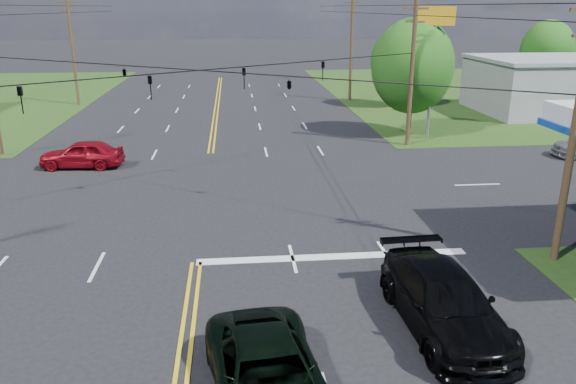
{
  "coord_description": "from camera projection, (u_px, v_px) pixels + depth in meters",
  "views": [
    {
      "loc": [
        1.48,
        -14.66,
        8.78
      ],
      "look_at": [
        3.53,
        6.0,
        1.93
      ],
      "focal_mm": 35.0,
      "sensor_mm": 36.0,
      "label": 1
    }
  ],
  "objects": [
    {
      "name": "ground",
      "position": [
        205.0,
        193.0,
        27.8
      ],
      "size": [
        280.0,
        280.0,
        0.0
      ],
      "primitive_type": "plane",
      "color": "black",
      "rests_on": "ground"
    },
    {
      "name": "grass_ne",
      "position": [
        540.0,
        92.0,
        61.31
      ],
      "size": [
        46.0,
        48.0,
        0.03
      ],
      "primitive_type": "cube",
      "color": "#233C13",
      "rests_on": "ground"
    },
    {
      "name": "stop_bar",
      "position": [
        333.0,
        257.0,
        20.71
      ],
      "size": [
        10.0,
        0.5,
        0.02
      ],
      "primitive_type": "cube",
      "color": "silver",
      "rests_on": "ground"
    },
    {
      "name": "retail_ne",
      "position": [
        561.0,
        87.0,
        48.81
      ],
      "size": [
        14.0,
        10.0,
        4.4
      ],
      "primitive_type": "cube",
      "color": "gray",
      "rests_on": "ground"
    },
    {
      "name": "pole_se",
      "position": [
        575.0,
        127.0,
        18.97
      ],
      "size": [
        1.6,
        0.28,
        9.5
      ],
      "color": "#3A2718",
      "rests_on": "ground"
    },
    {
      "name": "pole_ne",
      "position": [
        412.0,
        70.0,
        35.98
      ],
      "size": [
        1.6,
        0.28,
        9.5
      ],
      "color": "#3A2718",
      "rests_on": "ground"
    },
    {
      "name": "pole_left_far",
      "position": [
        73.0,
        49.0,
        51.43
      ],
      "size": [
        1.6,
        0.28,
        10.0
      ],
      "color": "#3A2718",
      "rests_on": "ground"
    },
    {
      "name": "pole_right_far",
      "position": [
        351.0,
        47.0,
        53.86
      ],
      "size": [
        1.6,
        0.28,
        10.0
      ],
      "color": "#3A2718",
      "rests_on": "ground"
    },
    {
      "name": "span_wire_signals",
      "position": [
        199.0,
        70.0,
        25.92
      ],
      "size": [
        26.0,
        18.0,
        1.13
      ],
      "color": "black",
      "rests_on": "ground"
    },
    {
      "name": "power_lines",
      "position": [
        194.0,
        12.0,
        23.22
      ],
      "size": [
        26.04,
        100.0,
        0.64
      ],
      "color": "black",
      "rests_on": "ground"
    },
    {
      "name": "tree_right_a",
      "position": [
        413.0,
        66.0,
        38.92
      ],
      "size": [
        5.7,
        5.7,
        8.18
      ],
      "color": "#3A2718",
      "rests_on": "ground"
    },
    {
      "name": "tree_right_b",
      "position": [
        398.0,
        60.0,
        50.7
      ],
      "size": [
        4.94,
        4.94,
        7.09
      ],
      "color": "#3A2718",
      "rests_on": "ground"
    },
    {
      "name": "tree_far_r",
      "position": [
        547.0,
        50.0,
        57.9
      ],
      "size": [
        5.32,
        5.32,
        7.63
      ],
      "color": "#3A2718",
      "rests_on": "ground"
    },
    {
      "name": "pickup_dkgreen",
      "position": [
        268.0,
        378.0,
        12.75
      ],
      "size": [
        3.17,
        5.76,
        1.53
      ],
      "primitive_type": "imported",
      "rotation": [
        0.0,
        0.0,
        0.12
      ],
      "color": "black",
      "rests_on": "ground"
    },
    {
      "name": "suv_black",
      "position": [
        444.0,
        301.0,
        15.9
      ],
      "size": [
        2.68,
        6.0,
        1.71
      ],
      "primitive_type": "imported",
      "rotation": [
        0.0,
        0.0,
        0.05
      ],
      "color": "black",
      "rests_on": "ground"
    },
    {
      "name": "sedan_red",
      "position": [
        82.0,
        154.0,
        32.08
      ],
      "size": [
        4.73,
        2.14,
        1.57
      ],
      "primitive_type": "imported",
      "rotation": [
        0.0,
        0.0,
        -1.63
      ],
      "color": "maroon",
      "rests_on": "ground"
    },
    {
      "name": "polesign_ne",
      "position": [
        435.0,
        35.0,
        37.11
      ],
      "size": [
        2.4,
        0.92,
        8.84
      ],
      "color": "#A5A5AA",
      "rests_on": "ground"
    }
  ]
}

